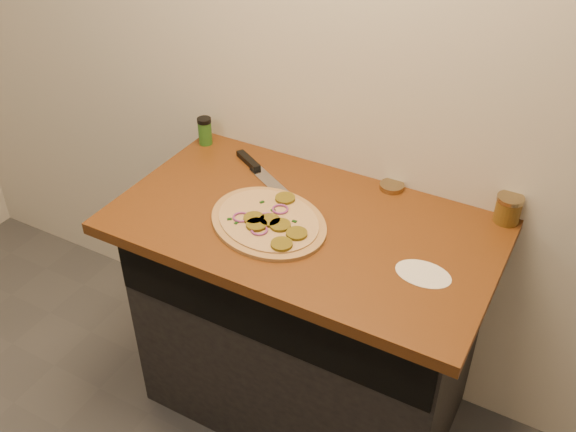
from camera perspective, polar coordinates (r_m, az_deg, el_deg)
The scene contains 8 objects.
cabinet at distance 2.33m, azimuth 1.67°, elevation -9.35°, with size 1.10×0.60×0.86m, color black.
countertop at distance 2.01m, azimuth 1.50°, elevation -0.83°, with size 1.20×0.70×0.04m, color #653113.
pizza at distance 1.98m, azimuth -1.72°, elevation -0.48°, with size 0.53×0.53×0.03m.
chefs_knife at distance 2.23m, azimuth -2.57°, elevation 3.99°, with size 0.33×0.21×0.02m.
mason_jar_lid at distance 2.17m, azimuth 9.21°, elevation 2.62°, with size 0.08×0.08×0.02m, color #907A54.
salsa_jar at distance 2.09m, azimuth 18.99°, elevation 0.61°, with size 0.08×0.08×0.09m.
spice_shaker at distance 2.41m, azimuth -7.40°, elevation 7.51°, with size 0.05×0.05×0.10m.
flour_spill at distance 1.84m, azimuth 11.92°, elevation -5.05°, with size 0.16×0.16×0.00m, color white.
Camera 1 is at (0.73, -0.02, 2.08)m, focal length 40.00 mm.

